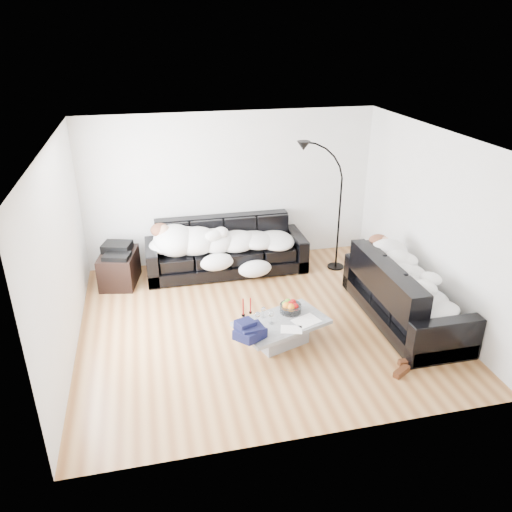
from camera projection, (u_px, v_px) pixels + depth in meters
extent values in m
plane|color=brown|center=(261.00, 322.00, 7.11)|extent=(5.00, 5.00, 0.00)
cube|color=silver|center=(231.00, 189.00, 8.56)|extent=(5.00, 0.02, 2.60)
cube|color=silver|center=(61.00, 255.00, 6.06)|extent=(0.02, 4.50, 2.60)
cube|color=silver|center=(432.00, 223.00, 7.07)|extent=(0.02, 4.50, 2.60)
plane|color=white|center=(261.00, 139.00, 6.02)|extent=(5.00, 5.00, 0.00)
cube|color=black|center=(226.00, 247.00, 8.44)|extent=(2.68, 0.93, 0.87)
cube|color=black|center=(406.00, 291.00, 7.00)|extent=(0.95, 2.22, 0.90)
ellipsoid|color=#0E6460|center=(382.00, 254.00, 7.48)|extent=(0.42, 0.38, 0.20)
cube|color=#939699|center=(281.00, 332.00, 6.56)|extent=(1.33, 1.03, 0.34)
cylinder|color=white|center=(291.00, 306.00, 6.67)|extent=(0.36, 0.36, 0.18)
cylinder|color=white|center=(264.00, 312.00, 6.55)|extent=(0.07, 0.07, 0.15)
cylinder|color=white|center=(257.00, 318.00, 6.40)|extent=(0.08, 0.08, 0.17)
cylinder|color=white|center=(271.00, 317.00, 6.40)|extent=(0.10, 0.10, 0.19)
cylinder|color=maroon|center=(243.00, 308.00, 6.56)|extent=(0.06, 0.06, 0.26)
cylinder|color=maroon|center=(250.00, 306.00, 6.63)|extent=(0.05, 0.05, 0.23)
cube|color=silver|center=(306.00, 321.00, 6.49)|extent=(0.40, 0.36, 0.01)
cube|color=silver|center=(291.00, 329.00, 6.30)|extent=(0.31, 0.26, 0.01)
cube|color=black|center=(119.00, 268.00, 8.09)|extent=(0.67, 0.87, 0.53)
cube|color=black|center=(117.00, 249.00, 7.95)|extent=(0.52, 0.46, 0.13)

